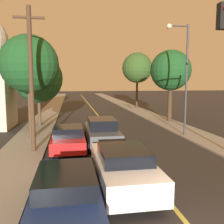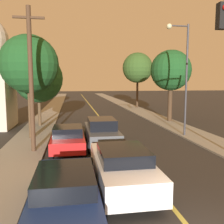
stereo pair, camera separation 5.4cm
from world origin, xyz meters
TOP-DOWN VIEW (x-y plane):
  - road_surface at (0.00, 36.00)m, footprint 9.09×80.00m
  - sidewalk_left at (-5.79, 36.00)m, footprint 2.50×80.00m
  - sidewalk_right at (5.79, 36.00)m, footprint 2.50×80.00m
  - car_near_lane_front at (-1.27, 3.50)m, footprint 2.02×4.76m
  - car_near_lane_second at (-1.27, 9.77)m, footprint 1.91×4.91m
  - car_outer_lane_front at (-3.27, 2.02)m, footprint 2.00×4.92m
  - car_outer_lane_second at (-3.27, 8.79)m, footprint 1.90×4.21m
  - streetlamp_right at (4.55, 11.40)m, footprint 1.61×0.36m
  - utility_pole_left at (-5.14, 8.84)m, footprint 1.60×0.24m
  - tree_left_near at (-5.79, 17.10)m, footprint 4.12×4.12m
  - tree_left_far at (-5.74, 12.25)m, footprint 3.83×3.83m
  - tree_right_near at (6.32, 17.66)m, footprint 3.83×3.83m
  - tree_right_far at (6.58, 30.72)m, footprint 4.39×4.39m

SIDE VIEW (x-z plane):
  - road_surface at x=0.00m, z-range 0.00..0.01m
  - sidewalk_left at x=-5.79m, z-range 0.00..0.12m
  - sidewalk_right at x=5.79m, z-range 0.00..0.12m
  - car_outer_lane_front at x=-3.27m, z-range 0.03..1.41m
  - car_outer_lane_second at x=-3.27m, z-range 0.04..1.50m
  - car_near_lane_front at x=-1.27m, z-range 0.06..1.63m
  - car_near_lane_second at x=-1.27m, z-range 0.00..1.71m
  - utility_pole_left at x=-5.14m, z-range 0.28..7.96m
  - tree_left_near at x=-5.79m, z-range 1.11..7.24m
  - tree_right_near at x=6.32m, z-range 1.56..8.33m
  - streetlamp_right at x=4.55m, z-range 1.13..8.80m
  - tree_left_far at x=-5.74m, z-range 1.60..8.44m
  - tree_right_far at x=6.58m, z-range 1.91..9.90m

